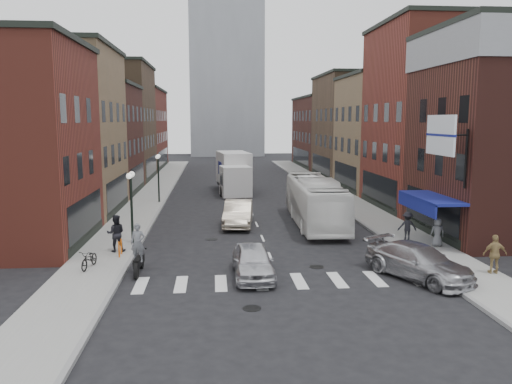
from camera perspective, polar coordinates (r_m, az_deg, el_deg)
ground at (r=24.86m, az=1.91°, el=-8.01°), size 160.00×160.00×0.00m
sidewalk_left at (r=46.55m, az=-11.84°, el=-0.42°), size 3.00×74.00×0.15m
sidewalk_right at (r=47.59m, az=8.93°, el=-0.16°), size 3.00×74.00×0.15m
curb_left at (r=46.40m, az=-10.00°, el=-0.49°), size 0.20×74.00×0.16m
curb_right at (r=47.26m, az=7.16°, el=-0.27°), size 0.20×74.00×0.16m
crosswalk_stripes at (r=22.02m, az=2.85°, el=-10.18°), size 12.00×2.20×0.01m
bldg_left_mid_a at (r=39.60m, az=-22.93°, el=6.44°), size 10.30×10.20×12.30m
bldg_left_mid_b at (r=49.24m, az=-19.30°, el=5.70°), size 10.30×10.20×10.30m
bldg_left_far_a at (r=59.93m, az=-16.78°, el=7.62°), size 10.30×12.20×13.30m
bldg_left_far_b at (r=73.71m, az=-14.53°, el=6.98°), size 10.30×16.20×11.30m
bldg_right_mid_a at (r=41.72m, az=20.62°, el=8.00°), size 10.30×10.20×14.30m
bldg_right_mid_b at (r=50.95m, az=15.68°, el=6.49°), size 10.30×10.20×11.30m
bldg_right_far_a at (r=61.36m, az=12.08°, el=7.33°), size 10.30×12.20×12.30m
bldg_right_far_b at (r=74.88m, az=8.91°, el=6.78°), size 10.30×16.20×10.30m
awning_blue at (r=29.05m, az=19.08°, el=-0.78°), size 1.80×5.00×0.78m
billboard_sign at (r=26.78m, az=20.50°, el=5.97°), size 1.52×3.00×3.70m
distant_tower at (r=103.32m, az=-3.46°, el=18.31°), size 14.00×14.00×50.00m
streetlamp_near at (r=28.35m, az=-14.08°, el=-0.20°), size 0.32×1.22×4.11m
streetlamp_far at (r=42.13m, az=-11.11°, el=2.59°), size 0.32×1.22×4.11m
bike_rack at (r=26.23m, az=-15.26°, el=-6.19°), size 0.08×0.68×0.80m
box_truck at (r=48.07m, az=-2.52°, el=2.19°), size 3.37×9.04×3.82m
motorcycle_rider at (r=23.34m, az=-13.31°, el=-6.51°), size 0.67×2.31×2.35m
transit_bus at (r=33.46m, az=6.76°, el=-1.06°), size 3.11×11.40×3.15m
sedan_left_near at (r=22.39m, az=-0.37°, el=-7.89°), size 1.79×4.33×1.47m
sedan_left_far at (r=32.95m, az=-2.04°, el=-2.45°), size 2.30×5.25×1.68m
curb_car at (r=23.31m, az=18.07°, el=-7.61°), size 4.25×5.59×1.51m
parked_bicycle at (r=24.48m, az=-18.50°, el=-7.27°), size 0.84×1.74×0.87m
ped_left_solo at (r=26.98m, az=-15.73°, el=-4.56°), size 1.00×0.65×1.94m
ped_right_a at (r=29.73m, az=16.91°, el=-3.73°), size 1.13×0.69×1.63m
ped_right_b at (r=24.78m, az=25.64°, el=-6.42°), size 1.09×0.65×1.76m
ped_right_c at (r=28.80m, az=20.02°, el=-4.36°), size 0.79×0.54×1.54m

